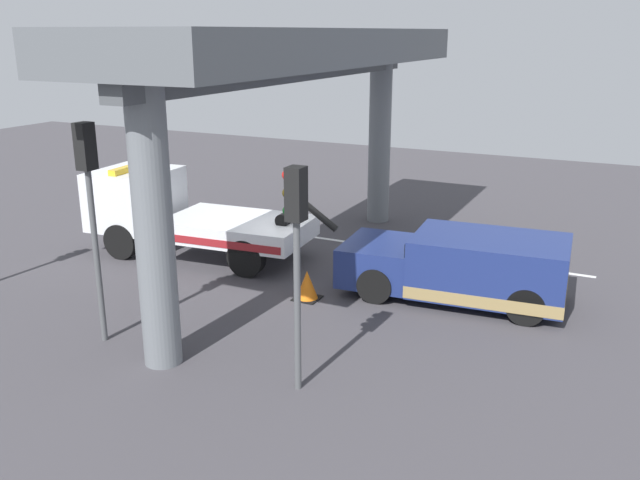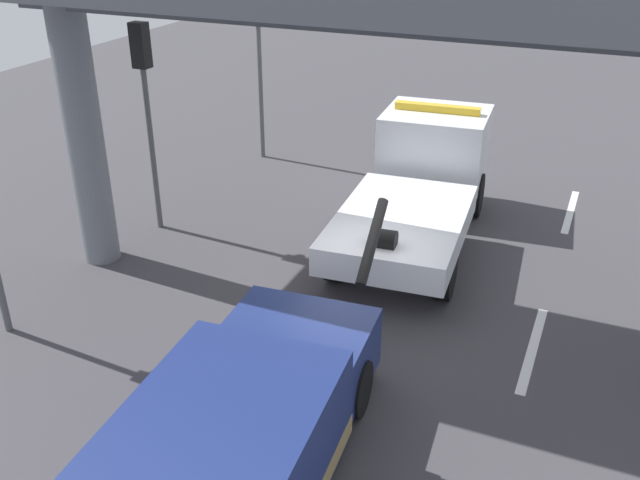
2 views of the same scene
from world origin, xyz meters
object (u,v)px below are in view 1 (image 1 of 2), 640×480
towed_van_green (464,268)px  tow_truck_white (178,212)px  traffic_light_far (89,186)px  traffic_cone_orange (307,286)px  traffic_light_near (295,231)px

towed_van_green → tow_truck_white: bearing=0.5°
tow_truck_white → towed_van_green: tow_truck_white is taller
traffic_light_far → tow_truck_white: bearing=-68.3°
towed_van_green → traffic_cone_orange: towed_van_green is taller
traffic_light_near → traffic_light_far: traffic_light_far is taller
tow_truck_white → traffic_light_far: traffic_light_far is taller
tow_truck_white → traffic_light_near: size_ratio=1.83×
tow_truck_white → traffic_cone_orange: size_ratio=10.39×
towed_van_green → traffic_light_far: 8.50m
traffic_light_far → traffic_cone_orange: bearing=-125.9°
tow_truck_white → traffic_light_near: 8.70m
traffic_light_near → tow_truck_white: bearing=-38.9°
tow_truck_white → traffic_light_far: size_ratio=1.64×
tow_truck_white → traffic_cone_orange: (-4.89, 1.55, -0.87)m
tow_truck_white → traffic_cone_orange: 5.20m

